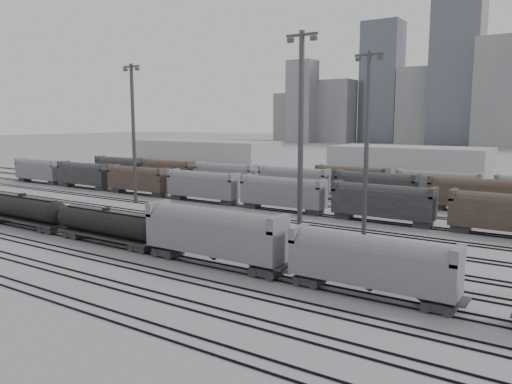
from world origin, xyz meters
The scene contains 16 objects.
ground centered at (0.00, 0.00, 0.00)m, with size 900.00×900.00×0.00m, color #A2A2A6.
tracks centered at (0.00, 17.50, 0.08)m, with size 220.00×71.50×0.16m.
tank_car_a centered at (-15.99, 1.00, 2.65)m, with size 18.54×3.09×4.58m.
tank_car_b centered at (1.69, 1.00, 2.49)m, with size 17.44×2.91×4.31m.
hopper_car_a centered at (18.18, 1.00, 3.60)m, with size 16.30×3.24×5.83m.
hopper_car_b centered at (35.00, 1.00, 3.20)m, with size 14.47×2.88×5.18m.
light_mast_b centered at (-18.98, 24.76, 13.18)m, with size 3.98×0.64×24.85m.
light_mast_c centered at (21.02, 14.11, 13.35)m, with size 4.03×0.64×25.17m.
light_mast_d centered at (26.32, 21.63, 12.38)m, with size 3.73×0.60×23.34m.
bg_string_near centered at (8.00, 32.00, 2.80)m, with size 151.00×3.00×5.60m.
bg_string_mid centered at (18.00, 48.00, 2.80)m, with size 151.00×3.00×5.60m.
bg_string_far centered at (35.50, 56.00, 2.80)m, with size 66.00×3.00×5.60m.
warehouse_left centered at (-60.00, 95.00, 4.00)m, with size 50.00×18.00×8.00m, color #A9A9AB.
warehouse_mid centered at (10.00, 95.00, 4.00)m, with size 40.00×18.00×8.00m, color #A9A9AB.
skyline centered at (10.84, 280.00, 34.73)m, with size 316.00×22.40×95.00m.
crane_left centered at (-28.74, 305.00, 57.39)m, with size 42.00×1.80×100.00m.
Camera 1 is at (49.50, -38.20, 14.89)m, focal length 35.00 mm.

